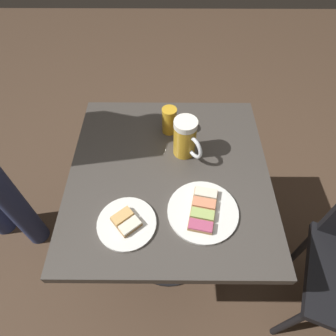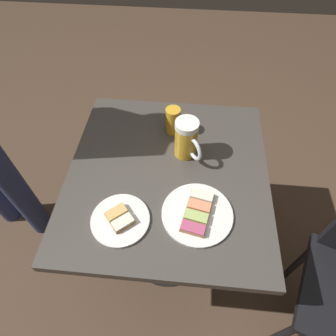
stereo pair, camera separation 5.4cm
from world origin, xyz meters
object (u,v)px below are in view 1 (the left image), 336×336
at_px(beer_glass_small, 168,120).
at_px(beer_mug, 185,138).
at_px(plate_near, 202,211).
at_px(plate_far, 125,223).

bearing_deg(beer_glass_small, beer_mug, -152.92).
height_order(plate_near, beer_mug, beer_mug).
height_order(beer_mug, beer_glass_small, beer_mug).
bearing_deg(beer_mug, plate_far, 147.43).
bearing_deg(plate_far, beer_mug, -32.57).
relative_size(plate_far, beer_mug, 1.20).
distance_m(plate_near, beer_glass_small, 0.40).
bearing_deg(plate_near, beer_glass_small, 16.53).
bearing_deg(beer_glass_small, plate_near, -163.47).
relative_size(plate_near, beer_glass_small, 2.07).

